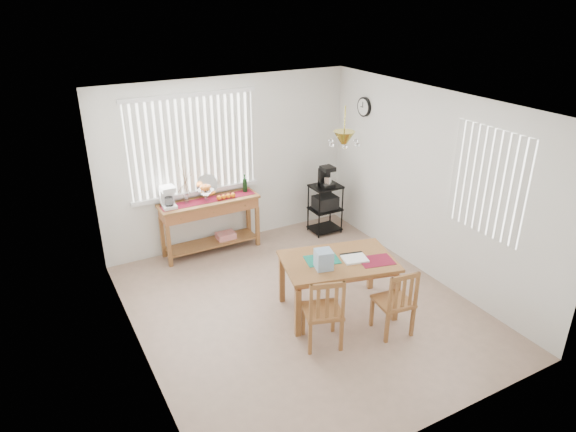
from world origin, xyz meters
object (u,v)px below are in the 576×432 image
sideboard (210,213)px  chair_right (395,302)px  chair_left (323,312)px  cart_items (326,177)px  wire_cart (325,204)px  dining_table (338,266)px

sideboard → chair_right: bearing=-69.3°
chair_left → chair_right: bearing=-14.0°
sideboard → cart_items: size_ratio=4.49×
wire_cart → chair_left: size_ratio=0.90×
chair_right → wire_cart: bearing=74.2°
sideboard → dining_table: 2.40m
cart_items → dining_table: size_ratio=0.22×
wire_cart → cart_items: 0.48m
sideboard → dining_table: bearing=-70.6°
chair_left → sideboard: bearing=95.6°
dining_table → chair_right: chair_right is taller
sideboard → wire_cart: sideboard is taller
sideboard → chair_left: size_ratio=1.67×
wire_cart → chair_right: bearing=-105.8°
dining_table → chair_right: size_ratio=1.76×
wire_cart → dining_table: (-1.10, -2.01, 0.15)m
chair_right → chair_left: bearing=166.0°
sideboard → cart_items: (1.90, -0.25, 0.33)m
dining_table → chair_right: 0.81m
dining_table → chair_left: 0.75m
dining_table → chair_left: size_ratio=1.68×
chair_right → cart_items: bearing=74.2°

